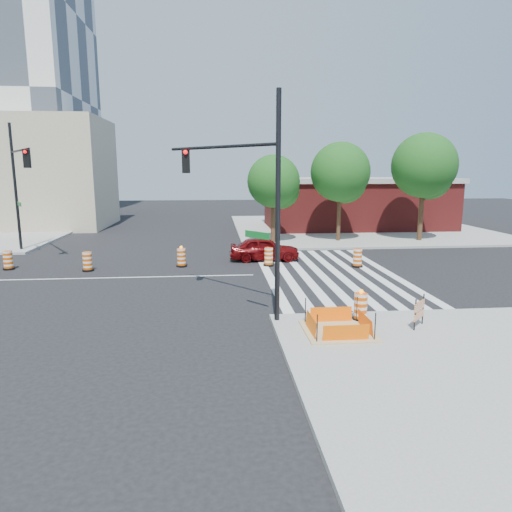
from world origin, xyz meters
name	(u,v)px	position (x,y,z in m)	size (l,w,h in m)	color
ground	(114,278)	(0.00, 0.00, 0.00)	(120.00, 120.00, 0.00)	black
sidewalk_ne	(355,228)	(18.00, 18.00, 0.07)	(22.00, 22.00, 0.15)	gray
crosswalk_east	(328,273)	(10.95, 0.00, 0.01)	(6.75, 13.50, 0.01)	silver
lane_centerline	(114,278)	(0.00, 0.00, 0.01)	(14.00, 0.12, 0.01)	silver
excavation_pit	(338,330)	(9.00, -9.00, 0.22)	(2.20, 2.20, 0.90)	tan
brick_storefront	(356,203)	(18.00, 18.00, 2.32)	(16.50, 8.50, 4.60)	maroon
beige_midrise	(30,173)	(-12.00, 22.00, 5.00)	(14.00, 10.00, 10.00)	tan
red_coupe	(264,249)	(7.99, 3.78, 0.70)	(1.66, 4.13, 1.41)	#5C0709
signal_pole_se	(244,186)	(6.13, -6.40, 4.75)	(3.93, 4.52, 7.74)	black
signal_pole_nw	(18,176)	(-6.90, 6.85, 4.97)	(3.20, 5.38, 8.11)	black
pit_drum	(361,308)	(10.07, -7.96, 0.61)	(0.57, 0.57, 1.12)	black
barricade	(419,310)	(11.79, -8.80, 0.73)	(0.64, 0.69, 1.06)	#DA5004
tree_north_c	(274,184)	(9.36, 9.96, 4.29)	(3.81, 3.77, 6.40)	#382314
tree_north_d	(341,175)	(14.27, 10.18, 4.92)	(4.31, 4.31, 7.32)	#382314
tree_north_e	(424,169)	(20.39, 9.82, 5.36)	(4.69, 4.69, 7.98)	#382314
median_drum_1	(8,261)	(-6.09, 2.50, 0.48)	(0.60, 0.60, 1.02)	black
median_drum_2	(88,262)	(-1.71, 1.72, 0.48)	(0.60, 0.60, 1.02)	black
median_drum_3	(181,258)	(3.20, 2.40, 0.49)	(0.60, 0.60, 1.18)	black
median_drum_4	(269,257)	(8.06, 2.18, 0.48)	(0.60, 0.60, 1.02)	black
median_drum_5	(357,259)	(12.94, 1.42, 0.48)	(0.60, 0.60, 1.02)	black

